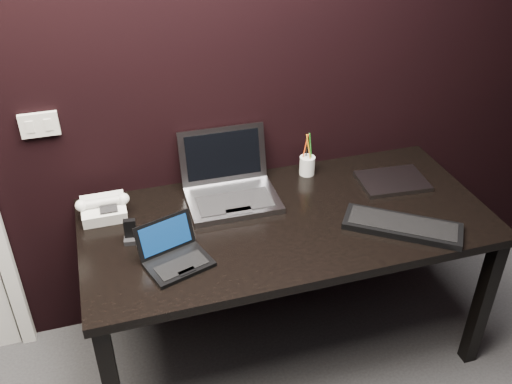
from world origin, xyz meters
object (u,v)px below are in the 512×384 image
object	(u,v)px
desk	(287,233)
desk_phone	(104,208)
pen_cup	(307,165)
silver_laptop	(230,187)
mobile_phone	(131,234)
netbook	(175,256)
closed_laptop	(392,181)
ext_keyboard	(402,226)

from	to	relation	value
desk	desk_phone	world-z (taller)	desk_phone
desk_phone	pen_cup	xyz separation A→B (m)	(0.93, 0.07, 0.01)
silver_laptop	mobile_phone	xyz separation A→B (m)	(-0.45, -0.19, -0.01)
desk	pen_cup	size ratio (longest dim) A/B	8.07
netbook	closed_laptop	xyz separation A→B (m)	(1.05, 0.26, -0.02)
pen_cup	desk	bearing A→B (deg)	-123.66
pen_cup	ext_keyboard	bearing A→B (deg)	-67.23
closed_laptop	desk	bearing A→B (deg)	-167.95
netbook	silver_laptop	distance (m)	0.48
netbook	closed_laptop	distance (m)	1.08
desk	desk_phone	distance (m)	0.78
ext_keyboard	mobile_phone	xyz separation A→B (m)	(-1.06, 0.24, 0.02)
desk	netbook	world-z (taller)	netbook
desk	pen_cup	xyz separation A→B (m)	(0.21, 0.31, 0.13)
mobile_phone	desk	bearing A→B (deg)	-2.75
ext_keyboard	mobile_phone	world-z (taller)	mobile_phone
ext_keyboard	pen_cup	xyz separation A→B (m)	(-0.22, 0.52, 0.03)
desk	silver_laptop	xyz separation A→B (m)	(-0.19, 0.22, 0.13)
desk	mobile_phone	xyz separation A→B (m)	(-0.64, 0.03, 0.11)
ext_keyboard	pen_cup	world-z (taller)	pen_cup
netbook	pen_cup	xyz separation A→B (m)	(0.70, 0.45, 0.02)
desk	netbook	size ratio (longest dim) A/B	6.00
silver_laptop	ext_keyboard	distance (m)	0.75
desk	closed_laptop	xyz separation A→B (m)	(0.55, 0.12, 0.09)
desk	ext_keyboard	world-z (taller)	ext_keyboard
netbook	ext_keyboard	xyz separation A→B (m)	(0.92, -0.06, -0.02)
desk_phone	pen_cup	world-z (taller)	pen_cup
desk	ext_keyboard	bearing A→B (deg)	-26.23
silver_laptop	ext_keyboard	bearing A→B (deg)	-34.99
closed_laptop	pen_cup	distance (m)	0.40
closed_laptop	ext_keyboard	bearing A→B (deg)	-111.63
ext_keyboard	mobile_phone	size ratio (longest dim) A/B	4.82
netbook	closed_laptop	world-z (taller)	netbook
netbook	silver_laptop	bearing A→B (deg)	49.79
netbook	mobile_phone	xyz separation A→B (m)	(-0.14, 0.18, 0.01)
ext_keyboard	desk_phone	size ratio (longest dim) A/B	2.16
netbook	desk_phone	distance (m)	0.45
pen_cup	netbook	bearing A→B (deg)	-147.13
ext_keyboard	closed_laptop	size ratio (longest dim) A/B	1.50
ext_keyboard	desk_phone	bearing A→B (deg)	159.00
ext_keyboard	closed_laptop	bearing A→B (deg)	68.37
netbook	pen_cup	world-z (taller)	pen_cup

